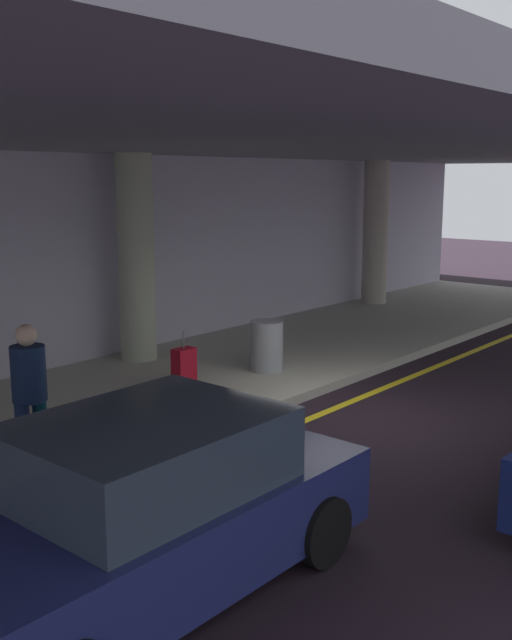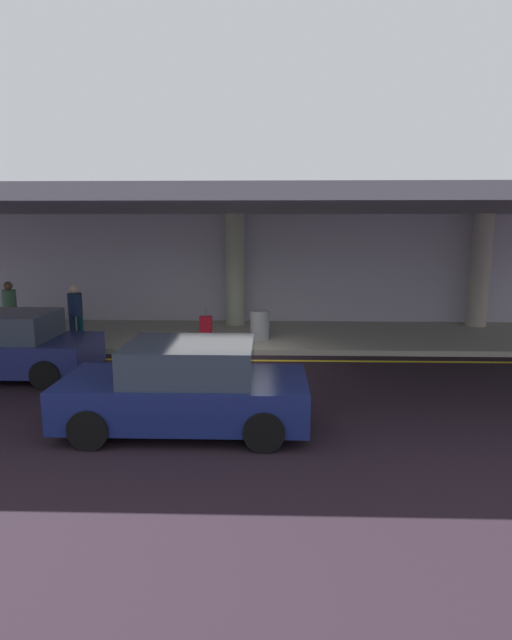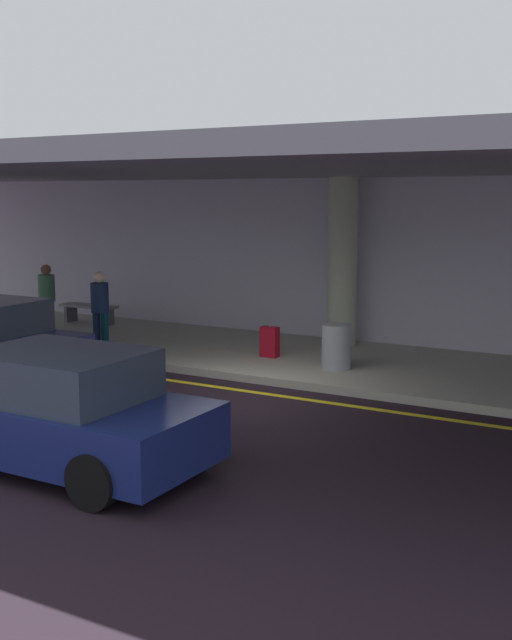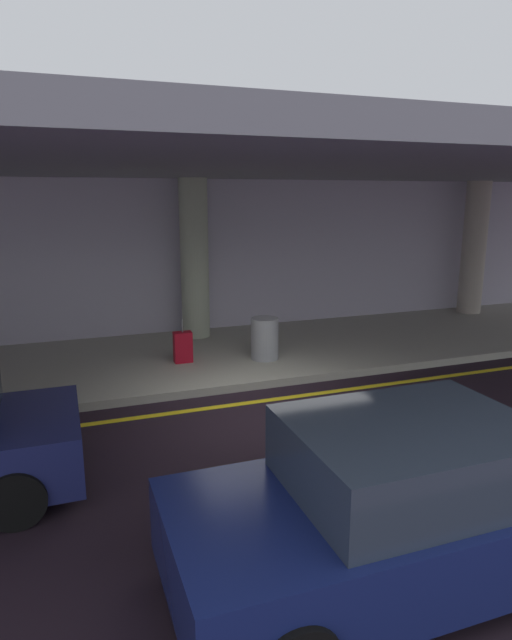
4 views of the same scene
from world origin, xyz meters
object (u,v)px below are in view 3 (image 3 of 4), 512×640
object	(u,v)px
support_column_far_left	(342,262)
suitcase_upright_primary	(270,342)
bench_metal	(89,310)
car_navy	(57,411)
trash_bin_steel	(336,347)
traveler_with_luggage	(47,295)
person_waiting_for_ride	(100,305)

from	to	relation	value
support_column_far_left	suitcase_upright_primary	world-z (taller)	support_column_far_left
support_column_far_left	bench_metal	distance (m)	6.98
support_column_far_left	car_navy	bearing A→B (deg)	-91.52
bench_metal	trash_bin_steel	bearing A→B (deg)	-12.87
car_navy	suitcase_upright_primary	world-z (taller)	car_navy
support_column_far_left	car_navy	xyz separation A→B (m)	(-0.23, -8.57, -1.26)
traveler_with_luggage	car_navy	bearing A→B (deg)	-173.35
car_navy	trash_bin_steel	bearing A→B (deg)	-104.34
car_navy	bench_metal	xyz separation A→B (m)	(-6.58, 8.05, -0.21)
bench_metal	trash_bin_steel	distance (m)	7.88
support_column_far_left	bench_metal	size ratio (longest dim) A/B	2.28
suitcase_upright_primary	bench_metal	bearing A→B (deg)	178.50
suitcase_upright_primary	trash_bin_steel	xyz separation A→B (m)	(1.62, -0.33, 0.11)
traveler_with_luggage	bench_metal	distance (m)	2.01
bench_metal	car_navy	bearing A→B (deg)	-50.74
traveler_with_luggage	suitcase_upright_primary	size ratio (longest dim) A/B	1.87
car_navy	suitcase_upright_primary	distance (m)	6.65
traveler_with_luggage	suitcase_upright_primary	distance (m)	5.71
traveler_with_luggage	trash_bin_steel	world-z (taller)	traveler_with_luggage
support_column_far_left	person_waiting_for_ride	size ratio (longest dim) A/B	2.17
person_waiting_for_ride	trash_bin_steel	distance (m)	5.17
support_column_far_left	trash_bin_steel	bearing A→B (deg)	-68.97
traveler_with_luggage	bench_metal	xyz separation A→B (m)	(-0.41, 1.88, -0.61)
car_navy	trash_bin_steel	world-z (taller)	car_navy
person_waiting_for_ride	trash_bin_steel	bearing A→B (deg)	-9.43
suitcase_upright_primary	traveler_with_luggage	bearing A→B (deg)	-163.71
person_waiting_for_ride	support_column_far_left	bearing A→B (deg)	17.79
support_column_far_left	traveler_with_luggage	size ratio (longest dim) A/B	2.17
trash_bin_steel	support_column_far_left	bearing A→B (deg)	111.03
trash_bin_steel	suitcase_upright_primary	bearing A→B (deg)	168.48
suitcase_upright_primary	car_navy	bearing A→B (deg)	-73.79
car_navy	traveler_with_luggage	size ratio (longest dim) A/B	2.44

